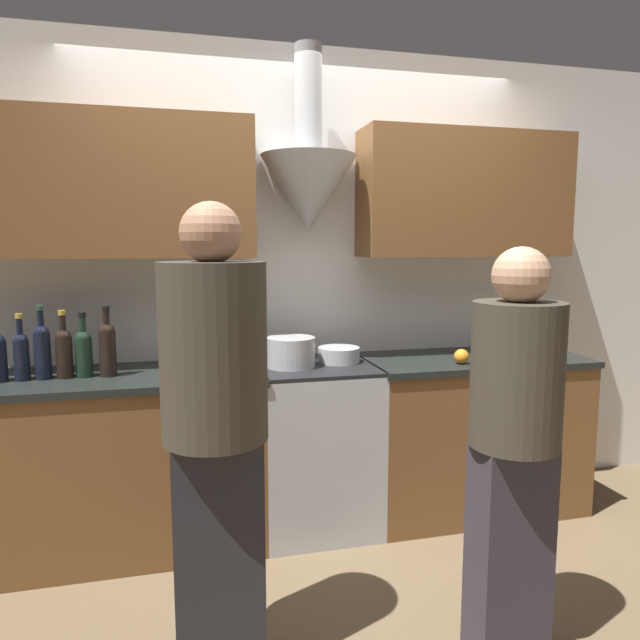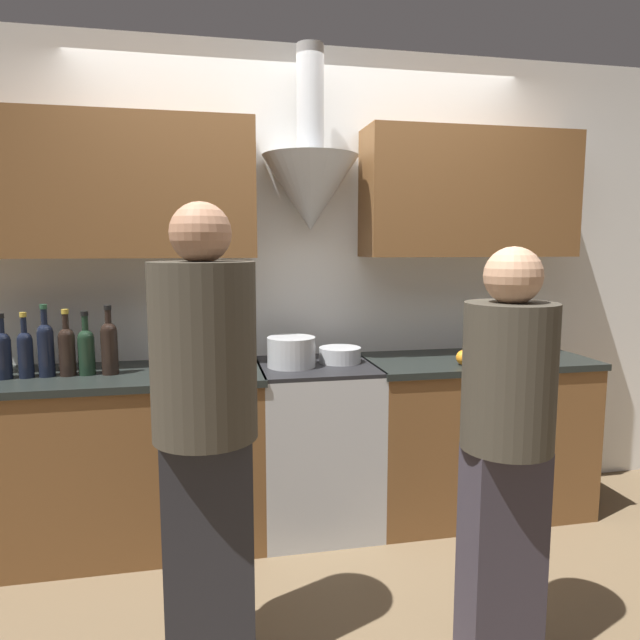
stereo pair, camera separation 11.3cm
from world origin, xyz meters
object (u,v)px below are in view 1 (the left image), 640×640
Objects in this scene: wine_bottle_5 at (64,351)px; wine_bottle_6 at (84,351)px; mixing_bowl at (339,355)px; person_foreground_left at (215,421)px; wine_bottle_4 at (42,349)px; stove_range at (315,444)px; wine_bottle_7 at (107,347)px; person_foreground_right at (514,437)px; wine_bottle_3 at (21,354)px; orange_fruit at (461,356)px; stock_pot at (291,352)px.

wine_bottle_5 is 0.09m from wine_bottle_6.
wine_bottle_6 is 1.38× the size of mixing_bowl.
wine_bottle_5 is 0.20× the size of person_foreground_left.
wine_bottle_4 is at bearing 179.16° from wine_bottle_5.
wine_bottle_5 reaches higher than stove_range.
wine_bottle_5 is (-1.23, -0.02, 0.57)m from stove_range.
person_foreground_right is at bearing -36.74° from wine_bottle_7.
wine_bottle_3 is 3.95× the size of orange_fruit.
wine_bottle_7 reaches higher than wine_bottle_3.
mixing_bowl reaches higher than orange_fruit.
wine_bottle_6 is (-1.14, -0.01, 0.57)m from stove_range.
wine_bottle_4 is 0.29m from wine_bottle_7.
wine_bottle_4 reaches higher than stock_pot.
wine_bottle_5 is (0.18, 0.01, 0.01)m from wine_bottle_3.
wine_bottle_7 is 4.28× the size of orange_fruit.
stove_range is 1.20m from person_foreground_left.
stock_pot reaches higher than mixing_bowl.
stove_range is 0.50m from mixing_bowl.
stock_pot is at bearing -0.45° from wine_bottle_5.
wine_bottle_5 is 1.99m from orange_fruit.
wine_bottle_4 is 1.39× the size of stock_pot.
wine_bottle_4 is at bearing -179.04° from wine_bottle_6.
mixing_bowl is at bearing 11.82° from stove_range.
wine_bottle_6 reaches higher than stock_pot.
stove_range is at bearing 58.48° from person_foreground_left.
wine_bottle_6 is 0.92× the size of wine_bottle_7.
wine_bottle_4 is at bearing 147.81° from person_foreground_right.
orange_fruit is at bearing -4.64° from wine_bottle_7.
person_foreground_right reaches higher than wine_bottle_7.
mixing_bowl is at bearing 1.93° from wine_bottle_6.
wine_bottle_5 reaches higher than wine_bottle_3.
wine_bottle_3 is at bearing -179.02° from stove_range.
person_foreground_right is (1.60, -1.12, -0.18)m from wine_bottle_6.
wine_bottle_3 is 0.38m from wine_bottle_7.
wine_bottle_5 is at bearing 146.42° from person_foreground_right.
wine_bottle_4 is at bearing -178.19° from mixing_bowl.
stove_range is 0.54m from stock_pot.
stock_pot is at bearing 118.22° from person_foreground_right.
wine_bottle_3 reaches higher than wine_bottle_6.
stock_pot reaches higher than orange_fruit.
wine_bottle_5 is (0.09, -0.00, -0.01)m from wine_bottle_4.
wine_bottle_4 reaches higher than mixing_bowl.
wine_bottle_6 is (0.27, 0.01, 0.00)m from wine_bottle_3.
stock_pot is at bearing -168.40° from mixing_bowl.
person_foreground_left is 1.10× the size of person_foreground_right.
person_foreground_left is at bearing 169.48° from person_foreground_right.
stove_range is 11.20× the size of orange_fruit.
orange_fruit is at bearing -12.71° from stove_range.
person_foreground_left is (-0.44, -0.92, -0.06)m from stock_pot.
wine_bottle_5 is 0.95× the size of wine_bottle_7.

